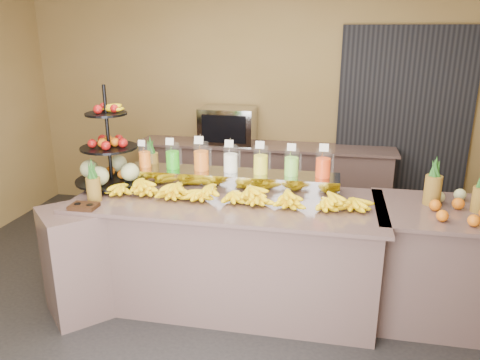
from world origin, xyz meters
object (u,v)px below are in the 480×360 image
(fruit_stand, at_px, (115,161))
(condiment_caddy, at_px, (84,206))
(right_fruit_pile, at_px, (455,203))
(banana_heap, at_px, (232,191))
(pitcher_tray, at_px, (231,180))
(oven_warmer, at_px, (228,125))

(fruit_stand, distance_m, condiment_caddy, 0.61)
(fruit_stand, distance_m, right_fruit_pile, 2.79)
(banana_heap, relative_size, right_fruit_pile, 4.93)
(pitcher_tray, height_order, banana_heap, banana_heap)
(banana_heap, xyz_separation_m, fruit_stand, (-1.09, 0.18, 0.15))
(condiment_caddy, distance_m, right_fruit_pile, 2.83)
(banana_heap, xyz_separation_m, condiment_caddy, (-1.09, -0.39, -0.06))
(pitcher_tray, xyz_separation_m, banana_heap, (0.08, -0.30, 0.00))
(banana_heap, distance_m, oven_warmer, 2.03)
(pitcher_tray, height_order, right_fruit_pile, right_fruit_pile)
(fruit_stand, bearing_deg, condiment_caddy, -91.92)
(pitcher_tray, relative_size, banana_heap, 0.85)
(pitcher_tray, bearing_deg, fruit_stand, -173.14)
(condiment_caddy, relative_size, oven_warmer, 0.32)
(banana_heap, xyz_separation_m, oven_warmer, (-0.48, 1.97, 0.14))
(pitcher_tray, relative_size, right_fruit_pile, 4.18)
(banana_heap, distance_m, right_fruit_pile, 1.70)
(pitcher_tray, relative_size, oven_warmer, 2.85)
(right_fruit_pile, bearing_deg, fruit_stand, 177.99)
(fruit_stand, bearing_deg, right_fruit_pile, -3.99)
(banana_heap, height_order, oven_warmer, oven_warmer)
(pitcher_tray, height_order, condiment_caddy, pitcher_tray)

